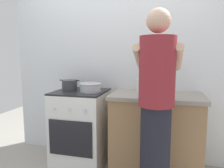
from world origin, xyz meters
name	(u,v)px	position (x,y,z in m)	size (l,w,h in m)	color
back_wall	(131,61)	(0.20, 0.50, 1.25)	(3.20, 0.10, 2.50)	silver
countertop	(156,133)	(0.55, 0.15, 0.45)	(1.00, 0.60, 0.90)	#99724C
stove_range	(81,127)	(-0.35, 0.15, 0.45)	(0.60, 0.62, 0.90)	white
pot	(70,85)	(-0.49, 0.15, 0.96)	(0.25, 0.19, 0.13)	#38383D
mixing_bowl	(90,87)	(-0.21, 0.11, 0.96)	(0.26, 0.26, 0.10)	#B7B7BC
utensil_crock	(141,83)	(0.35, 0.35, 1.00)	(0.10, 0.10, 0.31)	silver
spice_bottle	(153,91)	(0.51, 0.11, 0.94)	(0.04, 0.04, 0.08)	silver
person	(156,110)	(0.58, -0.40, 0.86)	(0.41, 0.50, 1.70)	black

